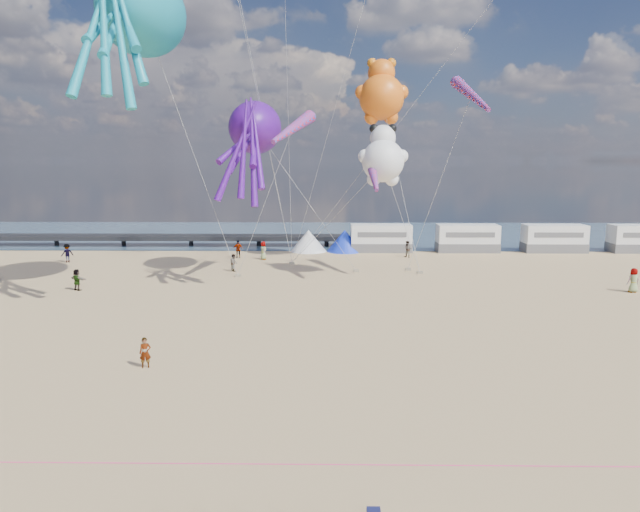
{
  "coord_description": "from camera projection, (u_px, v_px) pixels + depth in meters",
  "views": [
    {
      "loc": [
        0.14,
        -22.33,
        9.86
      ],
      "look_at": [
        -0.25,
        6.0,
        5.14
      ],
      "focal_mm": 32.0,
      "sensor_mm": 36.0,
      "label": 1
    }
  ],
  "objects": [
    {
      "name": "beachgoer_4",
      "position": [
        77.0,
        280.0,
        43.93
      ],
      "size": [
        1.05,
        0.8,
        1.66
      ],
      "primitive_type": "imported",
      "rotation": [
        0.0,
        0.0,
        2.67
      ],
      "color": "#7F6659",
      "rests_on": "ground"
    },
    {
      "name": "kite_panda",
      "position": [
        383.0,
        161.0,
        46.54
      ],
      "size": [
        4.59,
        4.37,
        5.96
      ],
      "primitive_type": null,
      "rotation": [
        0.0,
        0.0,
        -0.1
      ],
      "color": "white"
    },
    {
      "name": "windsock_left",
      "position": [
        293.0,
        129.0,
        45.08
      ],
      "size": [
        3.75,
        6.47,
        6.61
      ],
      "primitive_type": null,
      "rotation": [
        0.0,
        0.0,
        -0.43
      ],
      "color": "red"
    },
    {
      "name": "beachgoer_1",
      "position": [
        408.0,
        249.0,
        58.83
      ],
      "size": [
        1.0,
        0.98,
        1.73
      ],
      "primitive_type": "imported",
      "rotation": [
        0.0,
        0.0,
        5.54
      ],
      "color": "#7F6659",
      "rests_on": "ground"
    },
    {
      "name": "kite_octopus_teal",
      "position": [
        142.0,
        13.0,
        38.92
      ],
      "size": [
        7.55,
        11.7,
        12.38
      ],
      "primitive_type": null,
      "rotation": [
        0.0,
        0.0,
        0.29
      ],
      "color": "teal"
    },
    {
      "name": "ground",
      "position": [
        324.0,
        402.0,
        23.65
      ],
      "size": [
        120.0,
        120.0,
        0.0
      ],
      "primitive_type": "plane",
      "color": "tan",
      "rests_on": "ground"
    },
    {
      "name": "sandbag_e",
      "position": [
        292.0,
        263.0,
        55.17
      ],
      "size": [
        0.5,
        0.35,
        0.22
      ],
      "primitive_type": "cube",
      "color": "gray",
      "rests_on": "ground"
    },
    {
      "name": "kite_octopus_purple",
      "position": [
        255.0,
        128.0,
        47.69
      ],
      "size": [
        6.3,
        10.16,
        10.79
      ],
      "primitive_type": null,
      "rotation": [
        0.0,
        0.0,
        -0.25
      ],
      "color": "#470F82"
    },
    {
      "name": "windsock_right",
      "position": [
        373.0,
        176.0,
        45.07
      ],
      "size": [
        1.14,
        4.57,
        4.53
      ],
      "primitive_type": null,
      "rotation": [
        0.0,
        0.0,
        0.05
      ],
      "color": "red"
    },
    {
      "name": "beachgoer_6",
      "position": [
        634.0,
        280.0,
        43.21
      ],
      "size": [
        0.74,
        0.54,
        1.87
      ],
      "primitive_type": "imported",
      "rotation": [
        0.0,
        0.0,
        3.28
      ],
      "color": "#7F6659",
      "rests_on": "ground"
    },
    {
      "name": "motorhome_0",
      "position": [
        381.0,
        238.0,
        62.77
      ],
      "size": [
        6.6,
        2.5,
        3.0
      ],
      "primitive_type": "cube",
      "color": "silver",
      "rests_on": "ground"
    },
    {
      "name": "sandbag_d",
      "position": [
        408.0,
        269.0,
        52.03
      ],
      "size": [
        0.5,
        0.35,
        0.22
      ],
      "primitive_type": "cube",
      "color": "gray",
      "rests_on": "ground"
    },
    {
      "name": "rope_line",
      "position": [
        323.0,
        464.0,
        18.72
      ],
      "size": [
        34.0,
        0.03,
        0.03
      ],
      "primitive_type": "cylinder",
      "rotation": [
        0.0,
        1.57,
        0.0
      ],
      "color": "#F2338C",
      "rests_on": "ground"
    },
    {
      "name": "sandbag_a",
      "position": [
        238.0,
        276.0,
        49.15
      ],
      "size": [
        0.5,
        0.35,
        0.22
      ],
      "primitive_type": "cube",
      "color": "gray",
      "rests_on": "ground"
    },
    {
      "name": "motorhome_2",
      "position": [
        554.0,
        238.0,
        62.51
      ],
      "size": [
        6.6,
        2.5,
        3.0
      ],
      "primitive_type": "cube",
      "color": "silver",
      "rests_on": "ground"
    },
    {
      "name": "windsock_mid",
      "position": [
        472.0,
        95.0,
        44.15
      ],
      "size": [
        2.32,
        6.58,
        6.51
      ],
      "primitive_type": null,
      "rotation": [
        0.0,
        0.0,
        0.21
      ],
      "color": "red"
    },
    {
      "name": "sandbag_c",
      "position": [
        420.0,
        273.0,
        50.46
      ],
      "size": [
        0.5,
        0.35,
        0.22
      ],
      "primitive_type": "cube",
      "color": "gray",
      "rests_on": "ground"
    },
    {
      "name": "beachgoer_3",
      "position": [
        238.0,
        249.0,
        58.69
      ],
      "size": [
        1.22,
        0.78,
        1.8
      ],
      "primitive_type": "imported",
      "rotation": [
        0.0,
        0.0,
        0.1
      ],
      "color": "#7F6659",
      "rests_on": "ground"
    },
    {
      "name": "tent_blue",
      "position": [
        345.0,
        241.0,
        62.88
      ],
      "size": [
        4.0,
        4.0,
        2.4
      ],
      "primitive_type": "cone",
      "color": "#1933CC",
      "rests_on": "ground"
    },
    {
      "name": "pier",
      "position": [
        90.0,
        237.0,
        67.27
      ],
      "size": [
        60.0,
        3.0,
        0.5
      ],
      "primitive_type": "cube",
      "color": "black",
      "rests_on": "ground"
    },
    {
      "name": "standing_person",
      "position": [
        145.0,
        353.0,
        27.45
      ],
      "size": [
        0.62,
        0.49,
        1.49
      ],
      "primitive_type": "imported",
      "rotation": [
        0.0,
        0.0,
        0.26
      ],
      "color": "tan",
      "rests_on": "ground"
    },
    {
      "name": "beachgoer_0",
      "position": [
        263.0,
        251.0,
        57.67
      ],
      "size": [
        0.67,
        0.79,
        1.85
      ],
      "primitive_type": "imported",
      "rotation": [
        0.0,
        0.0,
        1.97
      ],
      "color": "#7F6659",
      "rests_on": "ground"
    },
    {
      "name": "sandbag_b",
      "position": [
        356.0,
        271.0,
        51.3
      ],
      "size": [
        0.5,
        0.35,
        0.22
      ],
      "primitive_type": "cube",
      "color": "gray",
      "rests_on": "ground"
    },
    {
      "name": "motorhome_1",
      "position": [
        467.0,
        238.0,
        62.64
      ],
      "size": [
        6.6,
        2.5,
        3.0
      ],
      "primitive_type": "cube",
      "color": "silver",
      "rests_on": "ground"
    },
    {
      "name": "water",
      "position": [
        327.0,
        234.0,
        77.89
      ],
      "size": [
        120.0,
        120.0,
        0.0
      ],
      "primitive_type": "plane",
      "color": "#344E64",
      "rests_on": "ground"
    },
    {
      "name": "beachgoer_2",
      "position": [
        67.0,
        253.0,
        56.14
      ],
      "size": [
        1.12,
        1.1,
        1.82
      ],
      "primitive_type": "imported",
      "rotation": [
        0.0,
        0.0,
        3.84
      ],
      "color": "#7F6659",
      "rests_on": "ground"
    },
    {
      "name": "kite_teddy_orange",
      "position": [
        382.0,
        97.0,
        52.47
      ],
      "size": [
        5.23,
        4.94,
        7.16
      ],
      "primitive_type": null,
      "rotation": [
        0.0,
        0.0,
        -0.03
      ],
      "color": "orange"
    },
    {
      "name": "tent_white",
      "position": [
        308.0,
        241.0,
        62.93
      ],
      "size": [
        4.0,
        4.0,
        2.4
      ],
      "primitive_type": "cone",
      "color": "white",
      "rests_on": "ground"
    },
    {
      "name": "beachgoer_7",
      "position": [
        234.0,
        263.0,
        51.58
      ],
      "size": [
        0.86,
        0.91,
        1.56
      ],
      "primitive_type": "imported",
      "rotation": [
        0.0,
        0.0,
        2.23
      ],
      "color": "#7F6659",
      "rests_on": "ground"
    }
  ]
}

